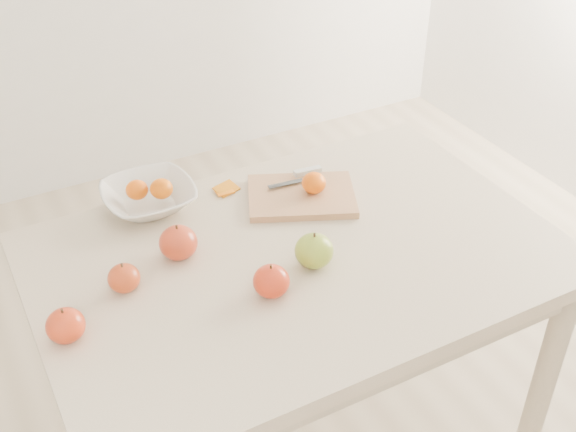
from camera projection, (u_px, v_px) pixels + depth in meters
name	position (u px, v px, depth m)	size (l,w,h in m)	color
table	(298.00, 284.00, 1.73)	(1.20, 0.80, 0.75)	beige
cutting_board	(301.00, 196.00, 1.84)	(0.27, 0.20, 0.02)	tan
board_tangerine	(314.00, 183.00, 1.83)	(0.06, 0.06, 0.05)	#DE5407
fruit_bowl	(149.00, 197.00, 1.80)	(0.23, 0.23, 0.06)	silver
bowl_tangerine_near	(137.00, 190.00, 1.79)	(0.06, 0.06, 0.05)	#E65308
bowl_tangerine_far	(161.00, 189.00, 1.79)	(0.06, 0.06, 0.05)	#E56308
orange_peel_a	(226.00, 190.00, 1.88)	(0.06, 0.04, 0.00)	orange
orange_peel_b	(225.00, 193.00, 1.87)	(0.04, 0.04, 0.00)	orange
paring_knife	(304.00, 173.00, 1.90)	(0.17, 0.05, 0.01)	silver
apple_green	(314.00, 251.00, 1.61)	(0.09, 0.09, 0.08)	#5D8D23
apple_red_b	(124.00, 278.00, 1.54)	(0.07, 0.07, 0.06)	#9B1008
apple_red_c	(271.00, 281.00, 1.53)	(0.08, 0.08, 0.07)	#A20A04
apple_red_d	(66.00, 326.00, 1.42)	(0.08, 0.08, 0.07)	#9C1A07
apple_red_a	(178.00, 243.00, 1.63)	(0.09, 0.09, 0.08)	maroon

